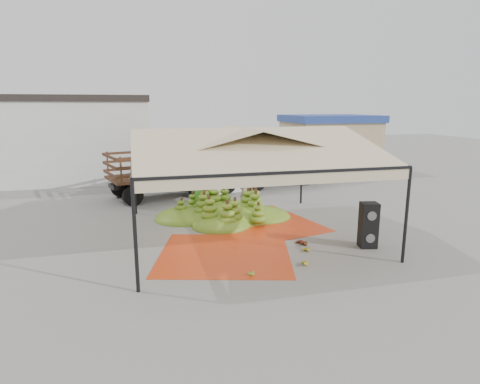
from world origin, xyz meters
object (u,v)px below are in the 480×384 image
object	(u,v)px
banana_heap	(226,204)
truck_right	(292,158)
speaker_stack	(368,225)
vendor	(244,191)
truck_left	(183,166)

from	to	relation	value
banana_heap	truck_right	size ratio (longest dim) A/B	0.78
banana_heap	speaker_stack	distance (m)	6.14
vendor	truck_left	bearing A→B (deg)	-80.09
banana_heap	truck_left	size ratio (longest dim) A/B	0.79
vendor	truck_left	xyz separation A→B (m)	(-2.47, 3.63, 0.77)
banana_heap	vendor	size ratio (longest dim) A/B	3.97
banana_heap	speaker_stack	size ratio (longest dim) A/B	3.88
banana_heap	vendor	xyz separation A→B (m)	(1.29, 1.75, 0.12)
banana_heap	truck_left	world-z (taller)	truck_left
vendor	truck_left	distance (m)	4.46
speaker_stack	vendor	bearing A→B (deg)	123.66
truck_left	speaker_stack	bearing A→B (deg)	-80.39
truck_left	vendor	bearing A→B (deg)	-72.98
vendor	speaker_stack	bearing A→B (deg)	87.86
banana_heap	truck_left	bearing A→B (deg)	102.36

